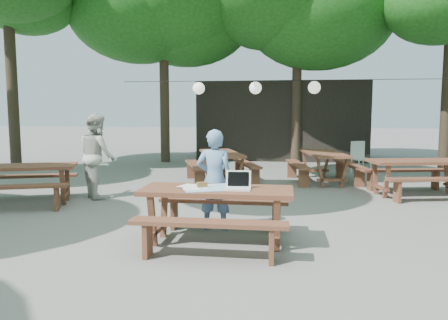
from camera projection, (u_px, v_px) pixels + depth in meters
name	position (u px, v px, depth m)	size (l,w,h in m)	color
ground	(240.00, 232.00, 6.41)	(80.00, 80.00, 0.00)	#63625E
pavilion	(282.00, 121.00, 16.52)	(6.00, 3.00, 2.80)	black
main_picnic_table	(217.00, 215.00, 5.80)	(2.00, 1.58, 0.75)	#592F1F
picnic_table_nw	(20.00, 184.00, 8.24)	(2.32, 2.13, 0.75)	#592F1F
picnic_table_ne	(418.00, 177.00, 9.10)	(2.18, 1.94, 0.75)	#592F1F
picnic_table_far_w	(221.00, 167.00, 10.83)	(2.12, 2.32, 0.75)	#592F1F
picnic_table_far_e	(324.00, 167.00, 10.84)	(1.87, 2.13, 0.75)	#592F1F
woman	(215.00, 180.00, 6.47)	(0.55, 0.36, 1.50)	#6D97C6
second_person	(97.00, 156.00, 8.90)	(0.84, 0.65, 1.72)	beige
plastic_chair	(361.00, 164.00, 12.48)	(0.58, 0.58, 0.90)	white
laptop	(238.00, 185.00, 5.70)	(0.34, 0.27, 0.24)	white
tabletop_clutter	(205.00, 187.00, 5.79)	(0.82, 0.75, 0.08)	#3884BF
paper_lanterns	(256.00, 88.00, 12.07)	(9.00, 0.34, 0.38)	black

